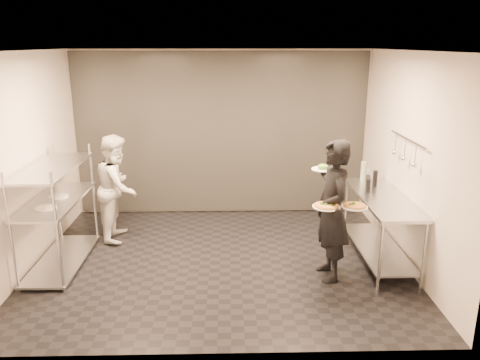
{
  "coord_description": "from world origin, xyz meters",
  "views": [
    {
      "loc": [
        0.13,
        -5.87,
        2.89
      ],
      "look_at": [
        0.28,
        0.22,
        1.1
      ],
      "focal_mm": 35.0,
      "sensor_mm": 36.0,
      "label": 1
    }
  ],
  "objects_px": {
    "pos_monitor": "(368,184)",
    "pizza_plate_far": "(355,206)",
    "salad_plate": "(323,168)",
    "bottle_clear": "(367,174)",
    "pass_rack": "(57,210)",
    "pizza_plate_near": "(326,206)",
    "bottle_dark": "(375,178)",
    "chef": "(117,187)",
    "prep_counter": "(381,217)",
    "waiter": "(332,211)",
    "bottle_green": "(363,171)"
  },
  "relations": [
    {
      "from": "pass_rack",
      "to": "salad_plate",
      "type": "relative_size",
      "value": 5.62
    },
    {
      "from": "pizza_plate_far",
      "to": "bottle_clear",
      "type": "bearing_deg",
      "value": 68.62
    },
    {
      "from": "pass_rack",
      "to": "waiter",
      "type": "height_order",
      "value": "waiter"
    },
    {
      "from": "prep_counter",
      "to": "salad_plate",
      "type": "bearing_deg",
      "value": -169.07
    },
    {
      "from": "chef",
      "to": "bottle_dark",
      "type": "bearing_deg",
      "value": -96.26
    },
    {
      "from": "salad_plate",
      "to": "pizza_plate_far",
      "type": "bearing_deg",
      "value": -62.12
    },
    {
      "from": "prep_counter",
      "to": "bottle_dark",
      "type": "xyz_separation_m",
      "value": [
        0.04,
        0.49,
        0.41
      ]
    },
    {
      "from": "pass_rack",
      "to": "bottle_dark",
      "type": "distance_m",
      "value": 4.4
    },
    {
      "from": "pass_rack",
      "to": "bottle_clear",
      "type": "xyz_separation_m",
      "value": [
        4.35,
        0.8,
        0.24
      ]
    },
    {
      "from": "pizza_plate_near",
      "to": "bottle_dark",
      "type": "xyz_separation_m",
      "value": [
        0.94,
        1.17,
        -0.01
      ]
    },
    {
      "from": "bottle_clear",
      "to": "waiter",
      "type": "bearing_deg",
      "value": -122.08
    },
    {
      "from": "bottle_dark",
      "to": "prep_counter",
      "type": "bearing_deg",
      "value": -94.45
    },
    {
      "from": "waiter",
      "to": "pass_rack",
      "type": "bearing_deg",
      "value": -103.89
    },
    {
      "from": "pizza_plate_near",
      "to": "bottle_clear",
      "type": "distance_m",
      "value": 1.75
    },
    {
      "from": "waiter",
      "to": "bottle_dark",
      "type": "bearing_deg",
      "value": 133.32
    },
    {
      "from": "prep_counter",
      "to": "pizza_plate_near",
      "type": "bearing_deg",
      "value": -142.68
    },
    {
      "from": "chef",
      "to": "prep_counter",
      "type": "bearing_deg",
      "value": -103.56
    },
    {
      "from": "waiter",
      "to": "salad_plate",
      "type": "xyz_separation_m",
      "value": [
        -0.08,
        0.31,
        0.47
      ]
    },
    {
      "from": "pizza_plate_near",
      "to": "pizza_plate_far",
      "type": "bearing_deg",
      "value": -3.4
    },
    {
      "from": "pass_rack",
      "to": "chef",
      "type": "height_order",
      "value": "chef"
    },
    {
      "from": "pos_monitor",
      "to": "pizza_plate_far",
      "type": "bearing_deg",
      "value": -100.53
    },
    {
      "from": "salad_plate",
      "to": "bottle_clear",
      "type": "xyz_separation_m",
      "value": [
        0.88,
        0.97,
        -0.36
      ]
    },
    {
      "from": "waiter",
      "to": "bottle_green",
      "type": "distance_m",
      "value": 1.48
    },
    {
      "from": "pizza_plate_near",
      "to": "bottle_clear",
      "type": "bearing_deg",
      "value": 58.24
    },
    {
      "from": "salad_plate",
      "to": "pos_monitor",
      "type": "distance_m",
      "value": 0.93
    },
    {
      "from": "waiter",
      "to": "pizza_plate_far",
      "type": "xyz_separation_m",
      "value": [
        0.21,
        -0.23,
        0.15
      ]
    },
    {
      "from": "bottle_clear",
      "to": "bottle_dark",
      "type": "xyz_separation_m",
      "value": [
        0.02,
        -0.31,
        0.03
      ]
    },
    {
      "from": "prep_counter",
      "to": "pizza_plate_far",
      "type": "relative_size",
      "value": 5.86
    },
    {
      "from": "pass_rack",
      "to": "salad_plate",
      "type": "distance_m",
      "value": 3.53
    },
    {
      "from": "prep_counter",
      "to": "chef",
      "type": "height_order",
      "value": "chef"
    },
    {
      "from": "pizza_plate_near",
      "to": "salad_plate",
      "type": "xyz_separation_m",
      "value": [
        0.04,
        0.52,
        0.33
      ]
    },
    {
      "from": "pos_monitor",
      "to": "waiter",
      "type": "bearing_deg",
      "value": -117.01
    },
    {
      "from": "pos_monitor",
      "to": "bottle_dark",
      "type": "relative_size",
      "value": 1.16
    },
    {
      "from": "bottle_dark",
      "to": "chef",
      "type": "bearing_deg",
      "value": 174.0
    },
    {
      "from": "pass_rack",
      "to": "bottle_clear",
      "type": "distance_m",
      "value": 4.43
    },
    {
      "from": "waiter",
      "to": "bottle_green",
      "type": "xyz_separation_m",
      "value": [
        0.74,
        1.28,
        0.17
      ]
    },
    {
      "from": "prep_counter",
      "to": "salad_plate",
      "type": "height_order",
      "value": "salad_plate"
    },
    {
      "from": "pass_rack",
      "to": "chef",
      "type": "xyz_separation_m",
      "value": [
        0.6,
        0.88,
        0.03
      ]
    },
    {
      "from": "waiter",
      "to": "prep_counter",
      "type": "bearing_deg",
      "value": 115.09
    },
    {
      "from": "prep_counter",
      "to": "pos_monitor",
      "type": "xyz_separation_m",
      "value": [
        -0.12,
        0.29,
        0.39
      ]
    },
    {
      "from": "pizza_plate_near",
      "to": "bottle_dark",
      "type": "relative_size",
      "value": 1.47
    },
    {
      "from": "pizza_plate_far",
      "to": "bottle_clear",
      "type": "relative_size",
      "value": 1.8
    },
    {
      "from": "pizza_plate_near",
      "to": "pos_monitor",
      "type": "xyz_separation_m",
      "value": [
        0.78,
        0.97,
        -0.02
      ]
    },
    {
      "from": "bottle_clear",
      "to": "bottle_dark",
      "type": "relative_size",
      "value": 0.75
    },
    {
      "from": "salad_plate",
      "to": "pizza_plate_near",
      "type": "bearing_deg",
      "value": -94.86
    },
    {
      "from": "chef",
      "to": "pos_monitor",
      "type": "bearing_deg",
      "value": -99.61
    },
    {
      "from": "pass_rack",
      "to": "pizza_plate_near",
      "type": "relative_size",
      "value": 4.83
    },
    {
      "from": "waiter",
      "to": "chef",
      "type": "height_order",
      "value": "waiter"
    },
    {
      "from": "pizza_plate_far",
      "to": "salad_plate",
      "type": "xyz_separation_m",
      "value": [
        -0.29,
        0.54,
        0.32
      ]
    },
    {
      "from": "pass_rack",
      "to": "bottle_dark",
      "type": "height_order",
      "value": "pass_rack"
    }
  ]
}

